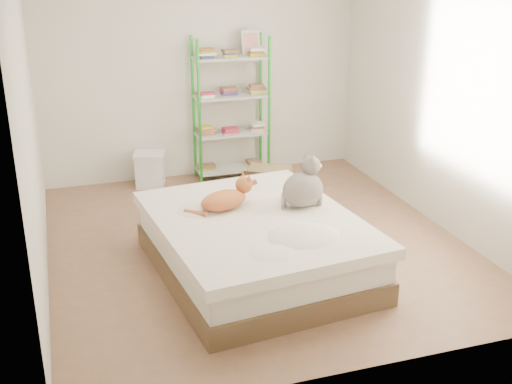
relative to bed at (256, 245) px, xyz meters
name	(u,v)px	position (x,y,z in m)	size (l,w,h in m)	color
room	(255,109)	(0.18, 0.57, 1.04)	(3.81, 4.21, 2.61)	#946951
bed	(256,245)	(0.00, 0.00, 0.00)	(1.81, 2.17, 0.51)	brown
orange_cat	(223,198)	(-0.21, 0.26, 0.36)	(0.52, 0.28, 0.21)	#C1753D
grey_cat	(303,182)	(0.47, 0.11, 0.48)	(0.33, 0.40, 0.46)	gray
shelf_unit	(232,108)	(0.48, 2.45, 0.60)	(0.88, 0.36, 1.74)	green
cardboard_box	(269,182)	(0.69, 1.67, -0.09)	(0.59, 0.62, 0.38)	olive
white_bin	(150,169)	(-0.53, 2.42, -0.05)	(0.42, 0.39, 0.41)	white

